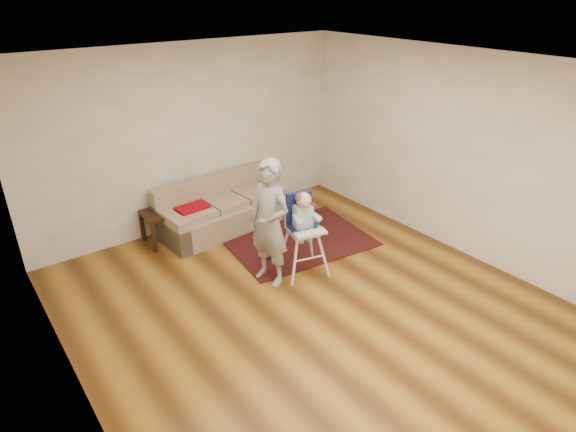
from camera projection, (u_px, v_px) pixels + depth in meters
ground at (308, 304)px, 5.64m from camera, size 5.50×5.50×0.00m
room_envelope at (281, 139)px, 5.20m from camera, size 5.04×5.52×2.72m
sofa at (224, 205)px, 7.24m from camera, size 2.04×0.95×0.77m
side_table at (162, 227)px, 6.91m from camera, size 0.48×0.48×0.48m
area_rug at (298, 240)px, 7.04m from camera, size 2.15×1.72×0.02m
ride_on_toy at (307, 221)px, 7.09m from camera, size 0.48×0.42×0.43m
toy_ball at (272, 253)px, 6.53m from camera, size 0.15×0.15×0.15m
high_chair at (303, 234)px, 6.07m from camera, size 0.64×0.64×1.12m
adult at (269, 223)px, 5.76m from camera, size 0.51×0.66×1.60m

